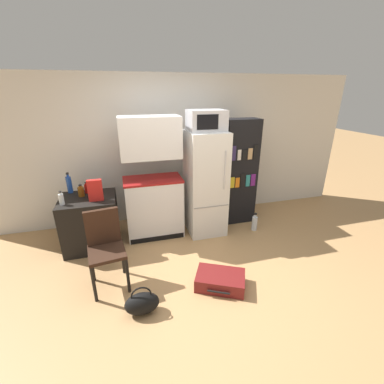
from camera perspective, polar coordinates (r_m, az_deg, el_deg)
ground_plane at (r=3.31m, az=2.36°, el=-19.77°), size 24.00×24.00×0.00m
wall_back at (r=4.56m, az=-2.67°, el=9.49°), size 6.40×0.10×2.45m
side_table at (r=4.08m, az=-21.51°, el=-6.17°), size 0.76×0.66×0.77m
kitchen_hutch at (r=3.96m, az=-8.69°, el=1.68°), size 0.88×0.51×1.86m
refrigerator at (r=4.06m, az=2.92°, el=1.96°), size 0.58×0.67×1.63m
microwave at (r=3.84m, az=3.20°, el=15.61°), size 0.53×0.41×0.30m
bookshelf at (r=4.42m, az=10.39°, el=4.26°), size 0.56×0.32×1.77m
bottle_wine_dark at (r=3.89m, az=-21.25°, el=0.42°), size 0.07×0.07×0.25m
bottle_blue_soda at (r=4.19m, az=-25.62°, el=1.56°), size 0.07×0.07×0.31m
bottle_clear_short at (r=3.80m, az=-27.03°, el=-1.42°), size 0.06×0.06×0.19m
bottle_amber_beer at (r=3.99m, az=-23.43°, el=0.13°), size 0.09×0.09×0.18m
bottle_ketchup_red at (r=4.08m, az=-22.38°, el=0.74°), size 0.06×0.06×0.17m
cereal_box at (r=3.73m, az=-20.71°, el=0.36°), size 0.19×0.07×0.30m
chair at (r=3.17m, az=-18.75°, el=-10.52°), size 0.45×0.45×0.93m
suitcase_large_flat at (r=3.25m, az=6.29°, el=-18.90°), size 0.67×0.58×0.17m
handbag at (r=2.96m, az=-11.05°, el=-23.10°), size 0.36×0.20×0.33m
water_bottle_front at (r=4.43m, az=13.73°, el=-6.68°), size 0.09×0.09×0.31m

